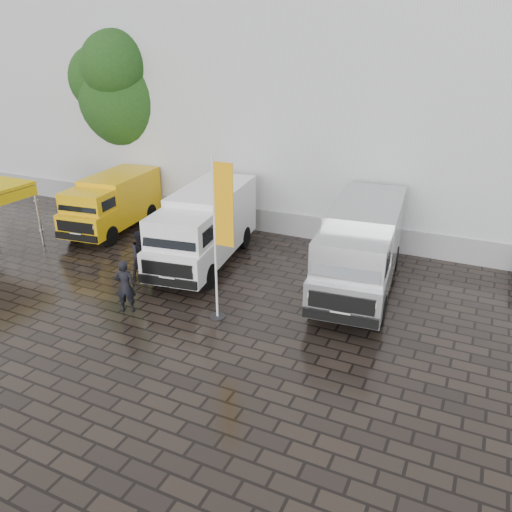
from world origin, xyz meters
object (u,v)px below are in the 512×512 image
Objects in this scene: van_yellow at (112,204)px; person_front at (125,286)px; van_white at (204,229)px; van_silver at (361,250)px; person_tent at (142,254)px; flagpole at (220,232)px.

van_yellow reaches higher than person_front.
van_silver is (5.97, 0.26, 0.06)m from van_white.
person_tent is at bearing -89.10° from person_front.
person_tent is (4.28, -3.55, -0.34)m from van_yellow.
van_white is 0.96× the size of van_silver.
flagpole is at bearing -80.29° from person_tent.
van_white is 2.59m from person_tent.
flagpole is at bearing 171.97° from person_front.
van_yellow is 5.57m from person_tent.
flagpole reaches higher than person_tent.
flagpole is at bearing -37.21° from van_yellow.
van_silver reaches higher than van_white.
van_yellow is at bearing 79.14° from person_tent.
person_tent reaches higher than person_front.
person_front is (5.37, -5.84, -0.35)m from van_yellow.
flagpole is at bearing -136.17° from van_silver.
van_white is 5.97m from van_silver.
van_yellow is 9.84m from flagpole.
person_tent is at bearing -46.17° from van_yellow.
van_yellow is 1.04× the size of flagpole.
van_yellow reaches higher than person_tent.
van_white reaches higher than person_tent.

